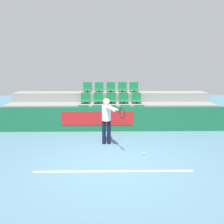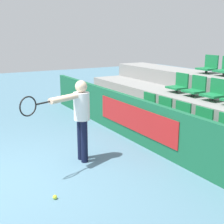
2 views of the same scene
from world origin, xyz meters
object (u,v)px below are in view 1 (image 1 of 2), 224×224
at_px(stadium_chair_5, 86,99).
at_px(tennis_ball, 144,153).
at_px(stadium_chair_14, 134,88).
at_px(stadium_chair_13, 122,88).
at_px(stadium_chair_7, 111,99).
at_px(stadium_chair_12, 111,88).
at_px(stadium_chair_2, 111,112).
at_px(tennis_player, 107,117).
at_px(stadium_chair_11, 99,88).
at_px(stadium_chair_0, 83,112).
at_px(stadium_chair_4, 139,112).
at_px(stadium_chair_10, 87,88).
at_px(stadium_chair_3, 125,112).
at_px(stadium_chair_8, 124,99).
at_px(stadium_chair_6, 98,99).
at_px(stadium_chair_1, 97,112).
at_px(stadium_chair_9, 136,99).

distance_m(stadium_chair_5, tennis_ball, 4.90).
bearing_deg(stadium_chair_14, stadium_chair_13, 180.00).
distance_m(stadium_chair_7, stadium_chair_12, 1.14).
distance_m(stadium_chair_2, tennis_player, 2.34).
bearing_deg(stadium_chair_11, stadium_chair_0, -106.21).
xyz_separation_m(stadium_chair_4, stadium_chair_10, (-2.46, 2.11, 0.87)).
height_order(stadium_chair_11, stadium_chair_13, same).
distance_m(stadium_chair_10, stadium_chair_12, 1.23).
bearing_deg(stadium_chair_3, tennis_ball, -84.43).
height_order(stadium_chair_3, tennis_player, tennis_player).
xyz_separation_m(stadium_chair_2, stadium_chair_5, (-1.23, 1.06, 0.44)).
xyz_separation_m(stadium_chair_8, stadium_chair_13, (0.00, 1.06, 0.44)).
xyz_separation_m(stadium_chair_6, stadium_chair_8, (1.23, 0.00, 0.00)).
relative_size(stadium_chair_5, stadium_chair_14, 1.00).
distance_m(stadium_chair_1, stadium_chair_11, 2.28).
bearing_deg(stadium_chair_3, stadium_chair_2, 180.00).
distance_m(stadium_chair_7, stadium_chair_11, 1.30).
xyz_separation_m(stadium_chair_8, stadium_chair_10, (-1.84, 1.06, 0.44)).
bearing_deg(stadium_chair_9, stadium_chair_10, 156.74).
xyz_separation_m(stadium_chair_10, stadium_chair_14, (2.46, 0.00, 0.00)).
distance_m(stadium_chair_0, stadium_chair_7, 1.68).
bearing_deg(stadium_chair_10, stadium_chair_13, 0.00).
bearing_deg(stadium_chair_1, stadium_chair_12, 73.79).
xyz_separation_m(stadium_chair_7, stadium_chair_14, (1.23, 1.06, 0.44)).
bearing_deg(stadium_chair_10, stadium_chair_6, -59.82).
distance_m(stadium_chair_1, stadium_chair_13, 2.59).
bearing_deg(stadium_chair_6, stadium_chair_3, -40.69).
relative_size(stadium_chair_4, stadium_chair_13, 1.00).
xyz_separation_m(stadium_chair_2, stadium_chair_3, (0.61, 0.00, 0.00)).
relative_size(stadium_chair_6, stadium_chair_13, 1.00).
height_order(stadium_chair_4, stadium_chair_14, stadium_chair_14).
xyz_separation_m(stadium_chair_11, tennis_ball, (1.54, -5.33, -1.48)).
bearing_deg(stadium_chair_7, stadium_chair_2, -90.00).
height_order(stadium_chair_0, stadium_chair_10, stadium_chair_10).
relative_size(stadium_chair_5, stadium_chair_7, 1.00).
distance_m(stadium_chair_6, stadium_chair_14, 2.17).
bearing_deg(stadium_chair_2, stadium_chair_0, 180.00).
height_order(stadium_chair_10, stadium_chair_11, same).
relative_size(stadium_chair_6, stadium_chair_14, 1.00).
distance_m(stadium_chair_1, stadium_chair_7, 1.30).
xyz_separation_m(stadium_chair_3, stadium_chair_12, (-0.61, 2.11, 0.87)).
relative_size(stadium_chair_3, stadium_chair_13, 1.00).
distance_m(stadium_chair_7, stadium_chair_14, 1.68).
bearing_deg(tennis_player, stadium_chair_5, 85.23).
distance_m(stadium_chair_0, stadium_chair_2, 1.23).
distance_m(stadium_chair_0, stadium_chair_13, 2.93).
bearing_deg(stadium_chair_14, stadium_chair_6, -150.18).
bearing_deg(stadium_chair_5, stadium_chair_7, 0.00).
height_order(stadium_chair_4, stadium_chair_6, stadium_chair_6).
height_order(stadium_chair_2, stadium_chair_5, stadium_chair_5).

